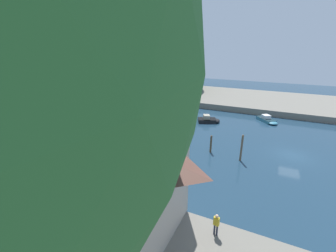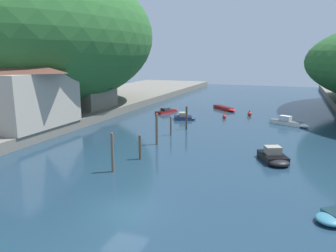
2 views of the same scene
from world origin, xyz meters
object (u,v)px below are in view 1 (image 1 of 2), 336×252
boat_cabin_cruiser (268,120)px  person_on_quay (84,185)px  waterfront_building (80,178)px  boat_moored_right (83,131)px  boat_far_right_bank (58,116)px  person_by_boathouse (216,223)px  channel_buoy_near (94,119)px  channel_buoy_far (93,112)px  boat_white_cruiser (209,120)px  boat_near_quay (35,136)px  boat_mid_channel (132,108)px

boat_cabin_cruiser → person_on_quay: size_ratio=2.80×
waterfront_building → boat_moored_right: bearing=46.2°
boat_far_right_bank → person_by_boathouse: 39.57m
waterfront_building → boat_far_right_bank: bearing=53.8°
boat_cabin_cruiser → person_on_quay: 34.75m
channel_buoy_near → channel_buoy_far: channel_buoy_far is taller
boat_white_cruiser → waterfront_building: bearing=-24.0°
waterfront_building → boat_far_right_bank: (20.22, 27.63, -5.22)m
boat_near_quay → boat_white_cruiser: bearing=-29.2°
boat_white_cruiser → boat_mid_channel: size_ratio=0.79×
boat_white_cruiser → boat_far_right_bank: bearing=-93.9°
boat_far_right_bank → boat_cabin_cruiser: 40.48m
boat_far_right_bank → boat_moored_right: bearing=24.1°
waterfront_building → boat_near_quay: bearing=62.7°
boat_moored_right → boat_white_cruiser: bearing=20.9°
boat_white_cruiser → channel_buoy_near: bearing=-90.1°
waterfront_building → boat_cabin_cruiser: bearing=-15.9°
boat_far_right_bank → channel_buoy_near: channel_buoy_near is taller
waterfront_building → boat_mid_channel: 36.32m
boat_moored_right → boat_white_cruiser: boat_white_cruiser is taller
channel_buoy_far → person_by_boathouse: person_by_boathouse is taller
boat_near_quay → channel_buoy_far: size_ratio=5.02×
person_by_boathouse → boat_moored_right: bearing=-18.3°
boat_cabin_cruiser → boat_moored_right: bearing=-3.6°
channel_buoy_near → person_by_boathouse: (-18.17, -27.68, 1.88)m
channel_buoy_far → channel_buoy_near: bearing=-134.0°
boat_white_cruiser → channel_buoy_near: size_ratio=4.89×
boat_cabin_cruiser → channel_buoy_far: 34.59m
boat_near_quay → channel_buoy_near: 10.64m
boat_white_cruiser → person_on_quay: person_on_quay is taller
boat_far_right_bank → boat_cabin_cruiser: (14.85, -37.65, 0.08)m
boat_cabin_cruiser → channel_buoy_near: size_ratio=5.18×
boat_white_cruiser → person_by_boathouse: person_by_boathouse is taller
waterfront_building → channel_buoy_far: (25.07, 23.09, -5.10)m
boat_far_right_bank → waterfront_building: bearing=9.0°
boat_moored_right → boat_cabin_cruiser: size_ratio=0.81×
boat_near_quay → person_on_quay: person_on_quay is taller
boat_near_quay → boat_far_right_bank: 10.73m
boat_near_quay → boat_mid_channel: 20.49m
waterfront_building → person_by_boathouse: (3.46, -8.16, -3.28)m
channel_buoy_near → boat_mid_channel: bearing=-10.7°
boat_near_quay → boat_far_right_bank: size_ratio=1.03×
waterfront_building → channel_buoy_near: (21.63, 19.52, -5.15)m
boat_far_right_bank → boat_cabin_cruiser: size_ratio=1.09×
boat_far_right_bank → channel_buoy_far: channel_buoy_far is taller
boat_white_cruiser → person_by_boathouse: (-26.73, -7.94, 1.79)m
channel_buoy_near → waterfront_building: bearing=-137.9°
channel_buoy_near → person_by_boathouse: size_ratio=0.54×
boat_far_right_bank → boat_mid_channel: (11.09, -9.94, 0.11)m
boat_far_right_bank → boat_cabin_cruiser: bearing=66.7°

